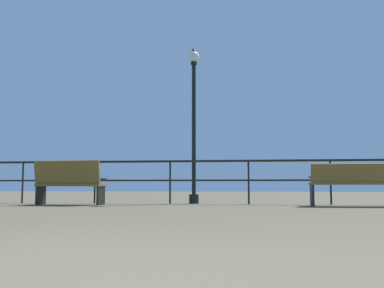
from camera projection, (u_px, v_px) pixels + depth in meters
name	position (u px, v px, depth m)	size (l,w,h in m)	color
ground_plane	(60.00, 281.00, 1.99)	(60.00, 60.00, 0.00)	brown
pier_railing	(209.00, 172.00, 10.33)	(24.17, 0.05, 1.03)	black
bench_near_left	(69.00, 181.00, 9.81)	(1.56, 0.70, 0.99)	brown
bench_near_right	(351.00, 182.00, 9.09)	(1.66, 0.65, 0.89)	brown
lamppost_center	(194.00, 114.00, 10.76)	(0.28, 0.28, 3.87)	black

